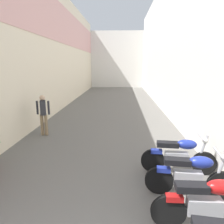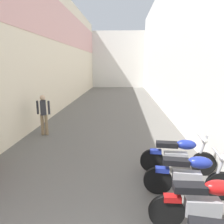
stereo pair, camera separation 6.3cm
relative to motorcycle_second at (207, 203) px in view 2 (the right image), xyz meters
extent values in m
plane|color=#66635E|center=(-2.09, 8.26, -0.50)|extent=(40.54, 40.54, 0.00)
cube|color=beige|center=(-5.33, 10.26, 3.03)|extent=(0.40, 24.54, 7.07)
cube|color=#DBA39E|center=(-5.12, 10.26, 4.59)|extent=(0.04, 24.54, 2.26)
cube|color=silver|center=(1.14, 10.26, 3.29)|extent=(0.40, 24.54, 7.58)
cube|color=silver|center=(-2.09, 23.53, 2.72)|extent=(9.07, 2.00, 6.44)
cylinder|color=black|center=(-0.63, 0.01, -0.20)|extent=(0.60, 0.09, 0.60)
cube|color=#9E9EA3|center=(-0.06, 0.00, -0.08)|extent=(0.56, 0.20, 0.28)
ellipsoid|color=#AD1414|center=(0.17, 0.00, 0.28)|extent=(0.48, 0.26, 0.24)
cube|color=black|center=(-0.29, 0.00, 0.26)|extent=(0.52, 0.22, 0.12)
cube|color=#AD1414|center=(-0.55, 0.00, 0.06)|extent=(0.28, 0.14, 0.10)
cylinder|color=black|center=(0.61, 0.85, -0.20)|extent=(0.61, 0.15, 0.60)
cylinder|color=black|center=(-0.63, 0.98, -0.20)|extent=(0.61, 0.15, 0.60)
cube|color=#9E9EA3|center=(-0.06, 0.92, -0.08)|extent=(0.58, 0.26, 0.28)
ellipsoid|color=navy|center=(0.17, 0.90, 0.28)|extent=(0.51, 0.31, 0.24)
cube|color=black|center=(-0.29, 0.95, 0.26)|extent=(0.54, 0.28, 0.12)
cylinder|color=#9E9EA3|center=(0.54, 0.85, 0.15)|extent=(0.25, 0.09, 0.77)
cylinder|color=#9E9EA3|center=(0.47, 0.86, 0.50)|extent=(0.10, 0.58, 0.04)
sphere|color=silver|center=(0.59, 0.85, 0.40)|extent=(0.14, 0.14, 0.14)
cube|color=navy|center=(-0.55, 0.97, 0.06)|extent=(0.29, 0.17, 0.10)
cylinder|color=black|center=(0.61, 1.84, -0.20)|extent=(0.60, 0.13, 0.60)
cylinder|color=black|center=(-0.63, 1.94, -0.20)|extent=(0.60, 0.13, 0.60)
cube|color=#9E9EA3|center=(-0.06, 1.89, -0.08)|extent=(0.57, 0.24, 0.28)
ellipsoid|color=navy|center=(0.17, 1.87, 0.28)|extent=(0.50, 0.30, 0.24)
cube|color=black|center=(-0.29, 1.91, 0.26)|extent=(0.54, 0.26, 0.12)
cylinder|color=#9E9EA3|center=(0.54, 1.84, 0.15)|extent=(0.25, 0.08, 0.77)
cylinder|color=#9E9EA3|center=(0.47, 1.85, 0.50)|extent=(0.08, 0.58, 0.04)
sphere|color=silver|center=(0.59, 1.84, 0.40)|extent=(0.14, 0.14, 0.14)
cube|color=navy|center=(-0.55, 1.93, 0.06)|extent=(0.29, 0.16, 0.10)
cylinder|color=#8C7251|center=(-4.52, 4.68, -0.09)|extent=(0.12, 0.12, 0.82)
cylinder|color=#8C7251|center=(-4.36, 4.68, -0.09)|extent=(0.12, 0.12, 0.82)
cube|color=#333338|center=(-4.44, 4.68, 0.59)|extent=(0.29, 0.38, 0.54)
sphere|color=#DBB28E|center=(-4.44, 4.68, 0.97)|extent=(0.20, 0.20, 0.20)
cylinder|color=#333338|center=(-4.66, 4.68, 0.59)|extent=(0.08, 0.08, 0.52)
cylinder|color=#333338|center=(-4.22, 4.68, 0.59)|extent=(0.08, 0.08, 0.52)
camera|label=1|loc=(-1.43, -3.17, 2.20)|focal=34.41mm
camera|label=2|loc=(-1.37, -3.17, 2.20)|focal=34.41mm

